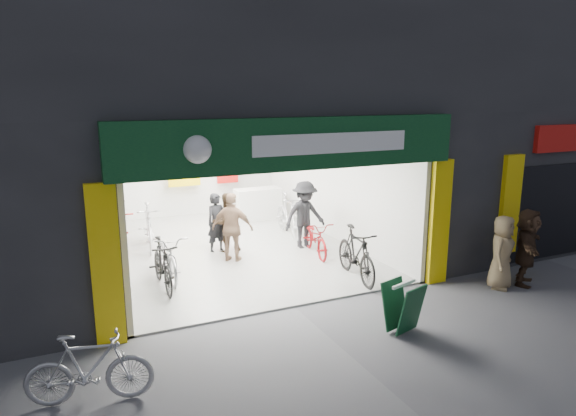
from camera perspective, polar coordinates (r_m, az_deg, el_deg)
ground at (r=9.72m, az=0.78°, el=-11.00°), size 60.00×60.00×0.00m
building at (r=13.85m, az=-4.80°, el=14.39°), size 17.00×10.27×8.00m
bike_left_front at (r=11.30m, az=-13.21°, el=-5.14°), size 0.71×1.94×1.01m
bike_left_midfront at (r=10.68m, az=-13.78°, el=-6.16°), size 0.49×1.72×1.04m
bike_left_midback at (r=13.58m, az=-18.26°, el=-2.30°), size 0.91×2.09×1.07m
bike_left_back at (r=13.47m, az=-15.22°, el=-2.04°), size 0.78×1.97×1.15m
bike_right_front at (r=10.97m, az=7.58°, el=-5.10°), size 0.81×1.95×1.14m
bike_right_mid at (r=12.54m, az=3.06°, el=-3.31°), size 0.86×1.76×0.89m
bike_right_back at (r=14.16m, az=0.04°, el=-0.79°), size 0.77×2.02×1.19m
parked_bike at (r=7.29m, az=-21.22°, el=-16.29°), size 1.66×0.82×0.96m
customer_a at (r=12.78m, az=-7.92°, el=-1.68°), size 0.63×0.50×1.50m
customer_b at (r=12.77m, az=-6.85°, el=-1.65°), size 0.76×0.61×1.51m
customer_c at (r=12.94m, az=1.87°, el=-0.83°), size 1.18×0.74×1.74m
customer_d at (r=11.97m, az=-6.19°, el=-2.24°), size 1.03×0.89×1.66m
pedestrian_near at (r=11.25m, az=22.65°, el=-4.55°), size 0.88×0.79×1.51m
pedestrian_far at (r=11.66m, az=25.01°, el=-3.94°), size 1.45×1.31×1.60m
sandwich_board at (r=8.85m, az=12.64°, el=-10.55°), size 0.67×0.68×0.84m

